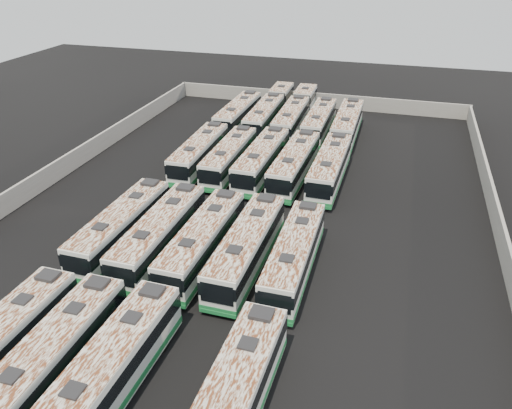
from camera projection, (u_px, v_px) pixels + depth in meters
name	position (u px, v px, depth m)	size (l,w,h in m)	color
ground	(247.00, 216.00, 47.58)	(140.00, 140.00, 0.00)	black
perimeter_wall	(247.00, 206.00, 47.06)	(45.20, 73.20, 2.20)	gray
bus_front_left	(50.00, 359.00, 28.98)	(2.75, 12.81, 3.61)	white
bus_front_center	(109.00, 372.00, 28.11)	(3.08, 13.12, 3.68)	white
bus_front_far_right	(231.00, 403.00, 26.23)	(3.01, 13.03, 3.66)	white
bus_midfront_far_left	(122.00, 226.00, 42.24)	(2.93, 12.97, 3.65)	white
bus_midfront_left	(160.00, 234.00, 41.13)	(2.78, 13.14, 3.71)	white
bus_midfront_center	(203.00, 241.00, 40.18)	(2.96, 13.02, 3.66)	white
bus_midfront_right	(247.00, 247.00, 39.33)	(2.93, 13.17, 3.71)	white
bus_midfront_far_right	(294.00, 255.00, 38.48)	(2.78, 12.68, 3.57)	white
bus_midback_far_left	(199.00, 153.00, 56.69)	(3.03, 12.89, 3.62)	white
bus_midback_left	(229.00, 157.00, 55.70)	(2.74, 12.63, 3.56)	white
bus_midback_center	(261.00, 160.00, 54.75)	(3.03, 13.27, 3.73)	white
bus_midback_right	(294.00, 164.00, 53.77)	(3.12, 13.25, 3.72)	white
bus_midback_far_right	(330.00, 167.00, 52.98)	(2.94, 13.20, 3.71)	white
bus_back_far_left	(238.00, 114.00, 68.88)	(2.86, 13.02, 3.67)	white
bus_back_left	(270.00, 110.00, 70.89)	(3.09, 19.97, 3.61)	white
bus_back_center	(296.00, 112.00, 69.90)	(3.09, 19.92, 3.61)	white
bus_back_right	(319.00, 122.00, 66.23)	(2.73, 12.76, 3.59)	white
bus_back_far_right	(347.00, 124.00, 65.17)	(2.86, 13.22, 3.73)	white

